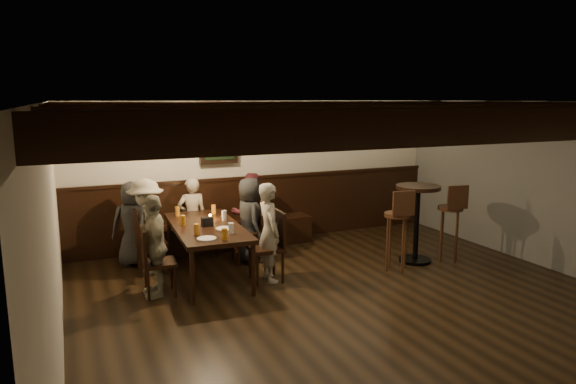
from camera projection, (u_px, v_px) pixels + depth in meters
name	position (u px, v px, depth m)	size (l,w,h in m)	color
room	(276.00, 192.00, 7.56)	(7.00, 7.00, 7.00)	black
dining_table	(207.00, 229.00, 7.00)	(0.97, 1.99, 0.73)	black
chair_left_near	(150.00, 254.00, 7.23)	(0.43, 0.43, 0.90)	black
chair_left_far	(159.00, 274.00, 6.41)	(0.42, 0.42, 0.87)	black
chair_right_near	(248.00, 243.00, 7.74)	(0.45, 0.45, 0.95)	black
chair_right_far	(267.00, 260.00, 6.91)	(0.46, 0.46, 0.95)	black
person_bench_left	(133.00, 224.00, 7.52)	(0.61, 0.40, 1.26)	#2A2B2D
person_bench_centre	(192.00, 217.00, 7.98)	(0.45, 0.30, 1.23)	gray
person_bench_right	(250.00, 213.00, 8.15)	(0.62, 0.49, 1.28)	#581E27
person_left_near	(147.00, 226.00, 7.15)	(0.87, 0.50, 1.35)	gray
person_left_far	(155.00, 246.00, 6.33)	(0.75, 0.31, 1.29)	gray
person_right_near	(250.00, 220.00, 7.69)	(0.62, 0.41, 1.28)	black
person_right_far	(269.00, 232.00, 6.86)	(0.49, 0.32, 1.34)	gray
pint_a	(177.00, 211.00, 7.52)	(0.07, 0.07, 0.14)	#BF7219
pint_b	(214.00, 209.00, 7.67)	(0.07, 0.07, 0.14)	#BF7219
pint_c	(183.00, 220.00, 6.97)	(0.07, 0.07, 0.14)	#BF7219
pint_d	(224.00, 215.00, 7.27)	(0.07, 0.07, 0.14)	silver
pint_e	(197.00, 229.00, 6.49)	(0.07, 0.07, 0.14)	#BF7219
pint_f	(231.00, 228.00, 6.55)	(0.07, 0.07, 0.14)	silver
pint_g	(224.00, 234.00, 6.26)	(0.07, 0.07, 0.14)	#BF7219
plate_near	(207.00, 239.00, 6.30)	(0.24, 0.24, 0.01)	white
plate_far	(225.00, 229.00, 6.78)	(0.24, 0.24, 0.01)	white
condiment_caddy	(207.00, 222.00, 6.94)	(0.15, 0.10, 0.12)	black
candle	(210.00, 218.00, 7.31)	(0.05, 0.05, 0.05)	beige
high_top_table	(417.00, 212.00, 7.65)	(0.66, 0.66, 1.17)	black
bar_stool_left	(397.00, 240.00, 7.32)	(0.38, 0.40, 1.18)	#331D10
bar_stool_right	(449.00, 232.00, 7.76)	(0.38, 0.40, 1.18)	#331D10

